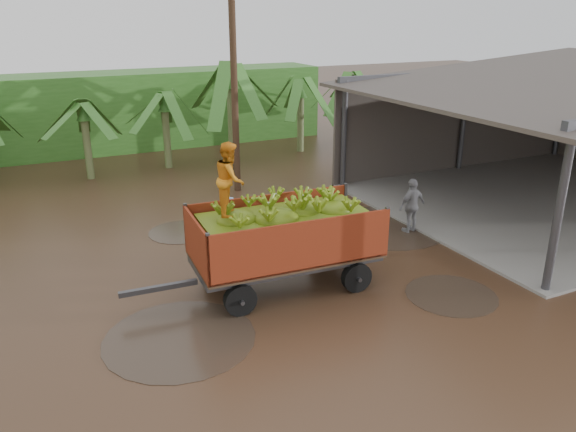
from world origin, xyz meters
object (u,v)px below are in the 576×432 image
at_px(man_grey, 412,205).
at_px(utility_pole, 234,79).
at_px(man_blue, 229,225).
at_px(banana_trailer, 284,235).

relative_size(man_grey, utility_pole, 0.21).
distance_m(man_blue, man_grey, 5.55).
bearing_deg(man_grey, banana_trailer, 9.06).
distance_m(man_grey, utility_pole, 7.71).
distance_m(man_blue, utility_pole, 6.60).
xyz_separation_m(banana_trailer, utility_pole, (1.76, 7.79, 2.74)).
bearing_deg(man_blue, banana_trailer, 80.96).
bearing_deg(banana_trailer, utility_pole, 80.36).
height_order(banana_trailer, man_blue, banana_trailer).
distance_m(banana_trailer, utility_pole, 8.44).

